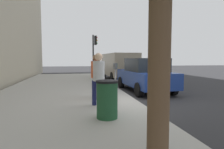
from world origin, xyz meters
The scene contains 9 objects.
ground_plane centered at (0.00, 0.00, 0.00)m, with size 80.00×80.00×0.00m, color #2B2B2D.
sidewalk_slab centered at (0.00, 3.00, 0.07)m, with size 28.00×6.00×0.15m, color #A8A59E.
parking_meter centered at (0.67, 0.65, 1.17)m, with size 0.36×0.12×1.41m.
pedestrian_at_meter centered at (0.36, 1.51, 1.18)m, with size 0.53×0.38×1.75m.
pedestrian_bystander centered at (-0.85, 1.54, 1.20)m, with size 0.40×0.44×1.78m.
parked_sedan_near centered at (2.48, -1.35, 0.89)m, with size 4.47×2.10×1.77m.
parked_van_far centered at (8.55, -1.35, 1.26)m, with size 5.27×2.27×2.18m.
traffic_signal centered at (9.09, 0.63, 2.58)m, with size 0.24×0.44×3.60m.
trash_bin centered at (-2.23, 1.50, 0.66)m, with size 0.59×0.59×1.01m.
Camera 1 is at (-7.19, 2.36, 1.72)m, focal length 30.80 mm.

